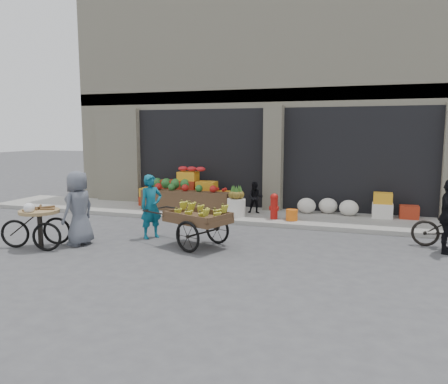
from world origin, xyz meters
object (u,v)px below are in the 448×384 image
(orange_bucket, at_px, (292,215))
(seated_person, at_px, (255,198))
(banana_cart, at_px, (196,216))
(pineapple_bin, at_px, (236,207))
(fire_hydrant, at_px, (274,205))
(tricycle_cart, at_px, (39,222))
(cyclist, at_px, (448,217))
(vendor_woman, at_px, (151,206))
(vendor_grey, at_px, (79,208))

(orange_bucket, bearing_deg, seated_person, 149.74)
(banana_cart, bearing_deg, pineapple_bin, 111.08)
(pineapple_bin, bearing_deg, orange_bucket, -3.58)
(orange_bucket, distance_m, banana_cart, 3.34)
(fire_hydrant, xyz_separation_m, tricycle_cart, (-4.26, -4.13, 0.06))
(orange_bucket, relative_size, cyclist, 0.21)
(tricycle_cart, bearing_deg, vendor_woman, 21.45)
(pineapple_bin, xyz_separation_m, vendor_woman, (-1.30, -2.61, 0.38))
(seated_person, bearing_deg, orange_bucket, -40.26)
(orange_bucket, distance_m, seated_person, 1.42)
(tricycle_cart, relative_size, vendor_grey, 0.88)
(vendor_woman, bearing_deg, tricycle_cart, 165.26)
(banana_cart, xyz_separation_m, vendor_woman, (-1.30, 0.39, 0.06))
(fire_hydrant, distance_m, vendor_grey, 5.14)
(seated_person, relative_size, vendor_woman, 0.62)
(cyclist, bearing_deg, orange_bucket, 73.84)
(tricycle_cart, bearing_deg, vendor_grey, 18.47)
(fire_hydrant, height_order, seated_person, seated_person)
(vendor_grey, bearing_deg, tricycle_cart, -44.35)
(vendor_grey, distance_m, cyclist, 7.86)
(orange_bucket, distance_m, tricycle_cart, 6.28)
(seated_person, relative_size, vendor_grey, 0.56)
(fire_hydrant, bearing_deg, seated_person, 137.12)
(fire_hydrant, relative_size, vendor_grey, 0.43)
(vendor_woman, distance_m, tricycle_cart, 2.45)
(pineapple_bin, relative_size, vendor_grey, 0.31)
(vendor_woman, bearing_deg, orange_bucket, -14.08)
(seated_person, distance_m, banana_cart, 3.63)
(seated_person, distance_m, vendor_grey, 5.20)
(banana_cart, bearing_deg, fire_hydrant, 90.65)
(pineapple_bin, relative_size, banana_cart, 0.21)
(pineapple_bin, height_order, vendor_grey, vendor_grey)
(pineapple_bin, bearing_deg, banana_cart, -89.94)
(orange_bucket, relative_size, tricycle_cart, 0.22)
(pineapple_bin, bearing_deg, vendor_woman, -116.49)
(fire_hydrant, height_order, vendor_grey, vendor_grey)
(fire_hydrant, xyz_separation_m, seated_person, (-0.70, 0.65, 0.08))
(fire_hydrant, relative_size, banana_cart, 0.29)
(vendor_woman, bearing_deg, vendor_grey, 166.74)
(orange_bucket, relative_size, vendor_woman, 0.21)
(vendor_grey, bearing_deg, vendor_woman, 140.12)
(fire_hydrant, xyz_separation_m, orange_bucket, (0.50, -0.05, -0.23))
(pineapple_bin, distance_m, tricycle_cart, 5.25)
(banana_cart, xyz_separation_m, cyclist, (5.12, 1.14, 0.08))
(fire_hydrant, bearing_deg, pineapple_bin, 177.40)
(vendor_woman, height_order, tricycle_cart, vendor_woman)
(fire_hydrant, relative_size, tricycle_cart, 0.49)
(pineapple_bin, bearing_deg, cyclist, -19.99)
(banana_cart, xyz_separation_m, vendor_grey, (-2.52, -0.69, 0.14))
(orange_bucket, bearing_deg, cyclist, -26.59)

